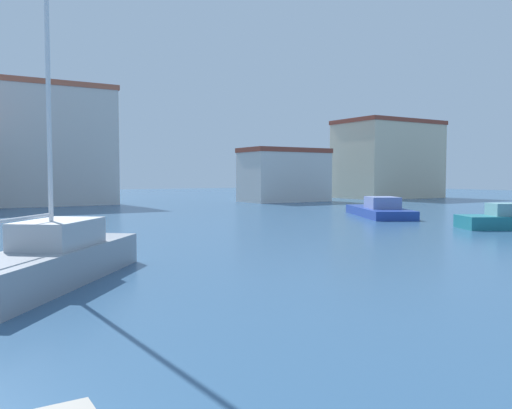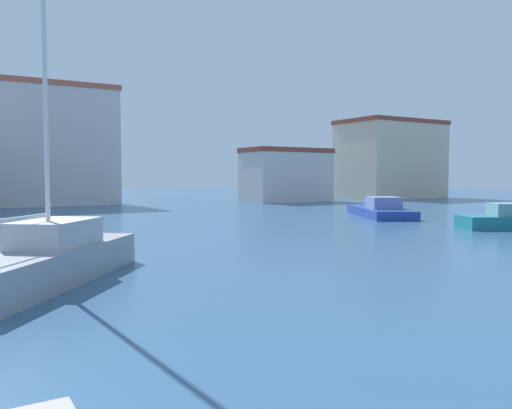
{
  "view_description": "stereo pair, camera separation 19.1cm",
  "coord_description": "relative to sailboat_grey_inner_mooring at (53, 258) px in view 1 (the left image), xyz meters",
  "views": [
    {
      "loc": [
        1.2,
        -5.01,
        2.86
      ],
      "look_at": [
        15.55,
        18.38,
        1.32
      ],
      "focal_mm": 36.45,
      "sensor_mm": 36.0,
      "label": 1
    },
    {
      "loc": [
        1.37,
        -5.11,
        2.86
      ],
      "look_at": [
        15.55,
        18.38,
        1.32
      ],
      "focal_mm": 36.45,
      "sensor_mm": 36.0,
      "label": 2
    }
  ],
  "objects": [
    {
      "name": "sailboat_grey_inner_mooring",
      "position": [
        0.0,
        0.0,
        0.0
      ],
      "size": [
        6.09,
        6.87,
        11.61
      ],
      "color": "gray",
      "rests_on": "water"
    },
    {
      "name": "yacht_club",
      "position": [
        29.94,
        32.57,
        2.25
      ],
      "size": [
        9.45,
        5.24,
        5.82
      ],
      "color": "beige",
      "rests_on": "ground"
    },
    {
      "name": "motorboat_blue_far_left",
      "position": [
        23.76,
        11.89,
        -0.22
      ],
      "size": [
        6.38,
        8.59,
        1.39
      ],
      "color": "#233D93",
      "rests_on": "water"
    },
    {
      "name": "warehouse_block",
      "position": [
        5.9,
        38.92,
        5.11
      ],
      "size": [
        13.53,
        6.97,
        11.55
      ],
      "color": "beige",
      "rests_on": "ground"
    },
    {
      "name": "harbor_office",
      "position": [
        46.77,
        33.58,
        4.24
      ],
      "size": [
        12.79,
        8.19,
        9.8
      ],
      "color": "beige",
      "rests_on": "ground"
    },
    {
      "name": "water",
      "position": [
        11.24,
        10.54,
        -0.67
      ],
      "size": [
        160.0,
        160.0,
        0.0
      ],
      "primitive_type": "plane",
      "color": "#2D5175",
      "rests_on": "ground"
    }
  ]
}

